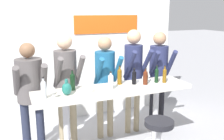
# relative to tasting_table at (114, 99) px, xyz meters

# --- Properties ---
(back_wall) EXTENTS (3.94, 0.12, 2.78)m
(back_wall) POSITION_rel_tasting_table_xyz_m (0.00, 1.59, 0.51)
(back_wall) COLOR silver
(back_wall) RESTS_ON ground_plane
(tasting_table) EXTENTS (2.34, 0.58, 1.06)m
(tasting_table) POSITION_rel_tasting_table_xyz_m (0.00, 0.00, 0.00)
(tasting_table) COLOR silver
(tasting_table) RESTS_ON ground_plane
(bar_stool) EXTENTS (0.40, 0.40, 0.78)m
(bar_stool) POSITION_rel_tasting_table_xyz_m (0.33, -0.70, -0.37)
(bar_stool) COLOR #B2B2B7
(bar_stool) RESTS_ON ground_plane
(person_far_left) EXTENTS (0.47, 0.56, 1.71)m
(person_far_left) POSITION_rel_tasting_table_xyz_m (-1.13, 0.56, 0.17)
(person_far_left) COLOR #23283D
(person_far_left) RESTS_ON ground_plane
(person_left) EXTENTS (0.44, 0.57, 1.83)m
(person_left) POSITION_rel_tasting_table_xyz_m (-0.60, 0.50, 0.26)
(person_left) COLOR gray
(person_left) RESTS_ON ground_plane
(person_center_left) EXTENTS (0.40, 0.53, 1.76)m
(person_center_left) POSITION_rel_tasting_table_xyz_m (0.06, 0.52, 0.21)
(person_center_left) COLOR gray
(person_center_left) RESTS_ON ground_plane
(person_center) EXTENTS (0.38, 0.53, 1.85)m
(person_center) POSITION_rel_tasting_table_xyz_m (0.58, 0.51, 0.29)
(person_center) COLOR gray
(person_center) RESTS_ON ground_plane
(person_center_right) EXTENTS (0.46, 0.59, 1.79)m
(person_center_right) POSITION_rel_tasting_table_xyz_m (1.12, 0.56, 0.24)
(person_center_right) COLOR black
(person_center_right) RESTS_ON ground_plane
(wine_bottle_0) EXTENTS (0.07, 0.07, 0.25)m
(wine_bottle_0) POSITION_rel_tasting_table_xyz_m (0.36, 0.06, 0.29)
(wine_bottle_0) COLOR black
(wine_bottle_0) RESTS_ON tasting_table
(wine_bottle_1) EXTENTS (0.07, 0.07, 0.30)m
(wine_bottle_1) POSITION_rel_tasting_table_xyz_m (-0.59, 0.13, 0.30)
(wine_bottle_1) COLOR black
(wine_bottle_1) RESTS_ON tasting_table
(wine_bottle_2) EXTENTS (0.07, 0.07, 0.25)m
(wine_bottle_2) POSITION_rel_tasting_table_xyz_m (0.51, -0.02, 0.29)
(wine_bottle_2) COLOR #4C1E0F
(wine_bottle_2) RESTS_ON tasting_table
(wine_bottle_3) EXTENTS (0.06, 0.06, 0.27)m
(wine_bottle_3) POSITION_rel_tasting_table_xyz_m (0.84, -0.04, 0.29)
(wine_bottle_3) COLOR brown
(wine_bottle_3) RESTS_ON tasting_table
(wine_bottle_4) EXTENTS (0.06, 0.06, 0.28)m
(wine_bottle_4) POSITION_rel_tasting_table_xyz_m (0.73, 0.01, 0.29)
(wine_bottle_4) COLOR black
(wine_bottle_4) RESTS_ON tasting_table
(wine_bottle_5) EXTENTS (0.07, 0.07, 0.29)m
(wine_bottle_5) POSITION_rel_tasting_table_xyz_m (0.15, 0.14, 0.30)
(wine_bottle_5) COLOR brown
(wine_bottle_5) RESTS_ON tasting_table
(wine_bottle_6) EXTENTS (0.08, 0.08, 0.26)m
(wine_bottle_6) POSITION_rel_tasting_table_xyz_m (-0.07, -0.04, 0.29)
(wine_bottle_6) COLOR #B7BCC1
(wine_bottle_6) RESTS_ON tasting_table
(wine_bottle_7) EXTENTS (0.07, 0.07, 0.29)m
(wine_bottle_7) POSITION_rel_tasting_table_xyz_m (-1.01, -0.08, 0.30)
(wine_bottle_7) COLOR #B7BCC1
(wine_bottle_7) RESTS_ON tasting_table
(wine_glass_0) EXTENTS (0.07, 0.07, 0.18)m
(wine_glass_0) POSITION_rel_tasting_table_xyz_m (-0.39, -0.09, 0.29)
(wine_glass_0) COLOR silver
(wine_glass_0) RESTS_ON tasting_table
(wine_glass_1) EXTENTS (0.07, 0.07, 0.18)m
(wine_glass_1) POSITION_rel_tasting_table_xyz_m (0.62, 0.09, 0.29)
(wine_glass_1) COLOR silver
(wine_glass_1) RESTS_ON tasting_table
(wine_glass_2) EXTENTS (0.07, 0.07, 0.18)m
(wine_glass_2) POSITION_rel_tasting_table_xyz_m (-0.90, -0.11, 0.29)
(wine_glass_2) COLOR silver
(wine_glass_2) RESTS_ON tasting_table
(decorative_vase) EXTENTS (0.13, 0.13, 0.22)m
(decorative_vase) POSITION_rel_tasting_table_xyz_m (-0.71, -0.05, 0.26)
(decorative_vase) COLOR #1E665B
(decorative_vase) RESTS_ON tasting_table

